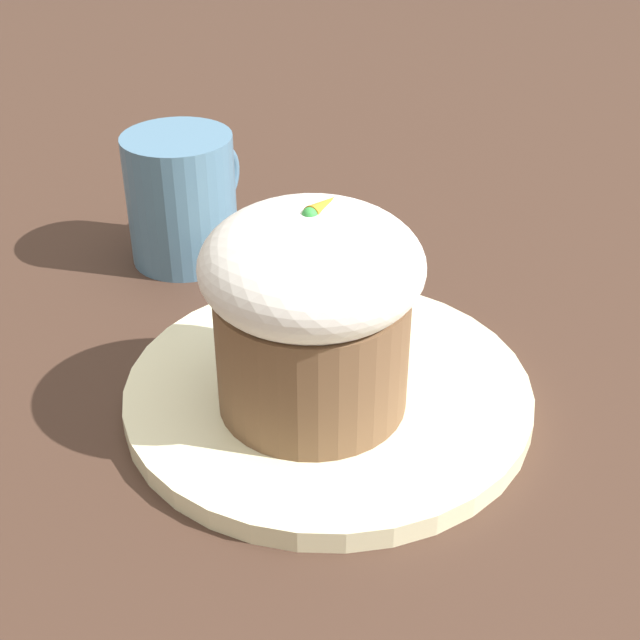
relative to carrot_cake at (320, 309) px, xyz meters
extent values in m
plane|color=#3D281E|center=(0.02, 0.00, -0.07)|extent=(4.00, 4.00, 0.00)
cylinder|color=beige|center=(0.02, 0.00, -0.06)|extent=(0.21, 0.21, 0.01)
cylinder|color=brown|center=(0.00, 0.00, -0.02)|extent=(0.09, 0.09, 0.06)
ellipsoid|color=white|center=(0.00, 0.00, 0.02)|extent=(0.10, 0.10, 0.05)
cone|color=orange|center=(0.01, 0.00, 0.05)|extent=(0.02, 0.01, 0.01)
sphere|color=green|center=(0.00, 0.00, 0.05)|extent=(0.01, 0.01, 0.01)
cube|color=#B7B7BC|center=(0.05, 0.04, -0.05)|extent=(0.08, 0.06, 0.00)
ellipsoid|color=#B7B7BC|center=(0.00, 0.01, -0.05)|extent=(0.06, 0.05, 0.01)
cylinder|color=teal|center=(0.11, 0.16, -0.02)|extent=(0.07, 0.07, 0.09)
torus|color=teal|center=(0.14, 0.16, -0.02)|extent=(0.05, 0.01, 0.05)
camera|label=1|loc=(-0.31, -0.18, 0.22)|focal=50.00mm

